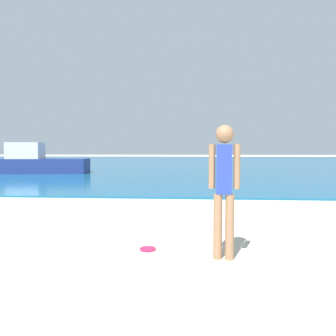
% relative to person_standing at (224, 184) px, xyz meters
% --- Properties ---
extents(water, '(160.00, 60.00, 0.06)m').
position_rel_person_standing_xyz_m(water, '(-1.41, 34.95, -0.96)').
color(water, '#14567F').
rests_on(water, ground).
extents(person_standing, '(0.40, 0.23, 1.74)m').
position_rel_person_standing_xyz_m(person_standing, '(0.00, 0.00, 0.00)').
color(person_standing, '#936B4C').
rests_on(person_standing, ground).
extents(frisbee, '(0.23, 0.23, 0.03)m').
position_rel_person_standing_xyz_m(frisbee, '(-1.04, 0.30, -0.98)').
color(frisbee, '#E51E4C').
rests_on(frisbee, ground).
extents(boat_near, '(5.49, 2.20, 1.82)m').
position_rel_person_standing_xyz_m(boat_near, '(-9.44, 14.02, -0.30)').
color(boat_near, navy).
rests_on(boat_near, water).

